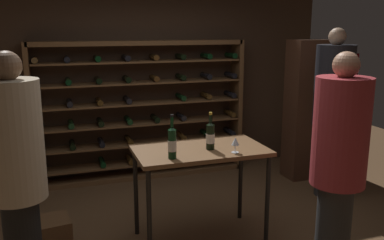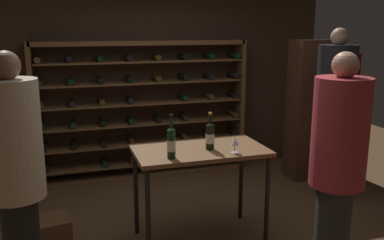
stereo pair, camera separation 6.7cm
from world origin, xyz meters
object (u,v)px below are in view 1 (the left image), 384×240
(tasting_table, at_px, (200,158))
(person_guest_plum_blouse, at_px, (332,105))
(display_cabinet, at_px, (304,110))
(wine_bottle_black_capsule, at_px, (172,143))
(wine_bottle_green_slim, at_px, (210,136))
(wine_glass_stemmed_right, at_px, (235,142))
(wine_rack, at_px, (141,111))
(person_bystander_dark_jacket, at_px, (339,157))
(person_host_in_suit, at_px, (16,168))
(wine_crate, at_px, (43,236))

(tasting_table, bearing_deg, person_guest_plum_blouse, 16.37)
(display_cabinet, relative_size, wine_bottle_black_capsule, 4.83)
(wine_bottle_green_slim, distance_m, wine_bottle_black_capsule, 0.45)
(wine_bottle_black_capsule, relative_size, wine_glass_stemmed_right, 2.71)
(wine_rack, xyz_separation_m, person_guest_plum_blouse, (2.04, -1.39, 0.20))
(wine_rack, relative_size, wine_glass_stemmed_right, 19.93)
(wine_bottle_green_slim, height_order, wine_bottle_black_capsule, wine_bottle_black_capsule)
(person_guest_plum_blouse, xyz_separation_m, person_bystander_dark_jacket, (-1.02, -1.46, -0.10))
(person_bystander_dark_jacket, relative_size, display_cabinet, 0.99)
(person_bystander_dark_jacket, bearing_deg, person_host_in_suit, -15.28)
(wine_glass_stemmed_right, bearing_deg, person_host_in_suit, -174.17)
(person_host_in_suit, height_order, wine_bottle_black_capsule, person_host_in_suit)
(wine_rack, distance_m, person_guest_plum_blouse, 2.48)
(person_guest_plum_blouse, distance_m, wine_glass_stemmed_right, 1.80)
(wine_bottle_green_slim, bearing_deg, person_host_in_suit, -167.64)
(wine_glass_stemmed_right, bearing_deg, wine_rack, 100.97)
(display_cabinet, bearing_deg, person_host_in_suit, -154.99)
(person_host_in_suit, bearing_deg, person_bystander_dark_jacket, -120.13)
(display_cabinet, bearing_deg, wine_glass_stemmed_right, -139.15)
(tasting_table, xyz_separation_m, person_guest_plum_blouse, (1.88, 0.55, 0.30))
(display_cabinet, bearing_deg, wine_rack, 161.20)
(person_host_in_suit, height_order, person_bystander_dark_jacket, person_host_in_suit)
(wine_glass_stemmed_right, bearing_deg, wine_bottle_black_capsule, 178.31)
(person_host_in_suit, bearing_deg, tasting_table, -94.02)
(person_guest_plum_blouse, height_order, wine_bottle_green_slim, person_guest_plum_blouse)
(person_guest_plum_blouse, bearing_deg, wine_bottle_black_capsule, -102.08)
(wine_rack, distance_m, wine_bottle_green_slim, 2.01)
(tasting_table, relative_size, wine_bottle_black_capsule, 3.17)
(person_host_in_suit, relative_size, wine_crate, 3.96)
(display_cabinet, bearing_deg, person_guest_plum_blouse, -94.96)
(wine_crate, distance_m, wine_bottle_black_capsule, 1.53)
(person_bystander_dark_jacket, relative_size, wine_crate, 3.91)
(wine_bottle_green_slim, bearing_deg, wine_bottle_black_capsule, -159.10)
(person_host_in_suit, bearing_deg, wine_bottle_green_slim, -96.41)
(wine_rack, height_order, display_cabinet, display_cabinet)
(tasting_table, relative_size, person_host_in_suit, 0.65)
(wine_rack, relative_size, wine_crate, 6.02)
(person_bystander_dark_jacket, bearing_deg, person_guest_plum_blouse, -128.86)
(tasting_table, bearing_deg, wine_rack, 94.79)
(display_cabinet, xyz_separation_m, wine_bottle_black_capsule, (-2.27, -1.44, 0.13))
(person_guest_plum_blouse, height_order, wine_bottle_black_capsule, person_guest_plum_blouse)
(wine_rack, height_order, person_bystander_dark_jacket, wine_rack)
(wine_bottle_green_slim, bearing_deg, wine_rack, 97.00)
(wine_rack, height_order, person_guest_plum_blouse, person_guest_plum_blouse)
(wine_bottle_black_capsule, bearing_deg, wine_crate, 158.18)
(wine_glass_stemmed_right, bearing_deg, person_bystander_dark_jacket, -48.33)
(wine_glass_stemmed_right, bearing_deg, wine_crate, 164.74)
(person_guest_plum_blouse, distance_m, person_bystander_dark_jacket, 1.78)
(wine_bottle_black_capsule, bearing_deg, display_cabinet, 32.28)
(person_bystander_dark_jacket, relative_size, wine_bottle_green_slim, 5.30)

